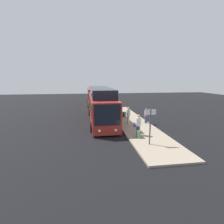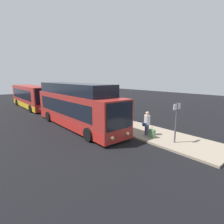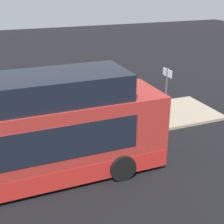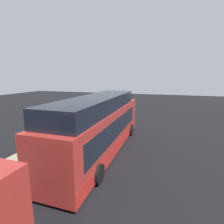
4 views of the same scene
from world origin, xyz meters
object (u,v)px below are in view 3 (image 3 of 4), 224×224
passenger_with_bags (40,106)px  sign_post (166,87)px  passenger_boarding (39,120)px  suitcase (140,119)px  passenger_waiting (128,108)px

passenger_with_bags → sign_post: bearing=73.5°
passenger_boarding → sign_post: sign_post is taller
sign_post → suitcase: bearing=-167.5°
suitcase → passenger_waiting: bearing=165.8°
passenger_with_bags → sign_post: size_ratio=0.62×
suitcase → sign_post: bearing=12.5°
passenger_boarding → passenger_waiting: (4.21, -0.19, 0.01)m
passenger_with_bags → suitcase: passenger_with_bags is taller
passenger_waiting → sign_post: (2.17, 0.20, 0.70)m
sign_post → passenger_waiting: bearing=-174.7°
sign_post → passenger_with_bags: bearing=162.8°
sign_post → passenger_boarding: bearing=-179.9°
passenger_boarding → passenger_with_bags: size_ratio=1.07×
passenger_boarding → passenger_waiting: bearing=-77.6°
passenger_boarding → passenger_waiting: size_ratio=0.98×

